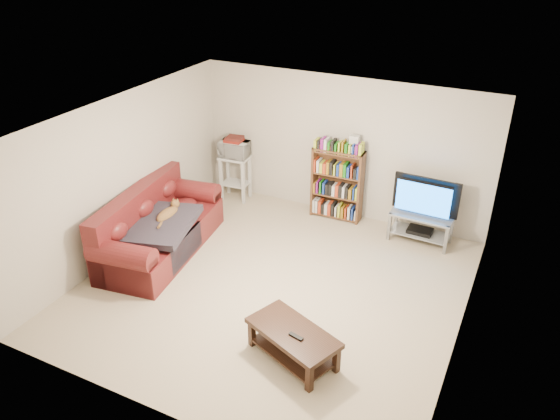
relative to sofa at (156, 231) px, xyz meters
The scene contains 19 objects.
floor 2.07m from the sofa, ahead, with size 5.00×5.00×0.00m, color beige.
ceiling 2.90m from the sofa, ahead, with size 5.00×5.00×0.00m, color white.
wall_back 3.30m from the sofa, 50.03° to the left, with size 5.00×5.00×0.00m, color beige.
wall_front 3.39m from the sofa, 51.41° to the right, with size 5.00×5.00×0.00m, color beige.
wall_left 0.97m from the sofa, behind, with size 5.00×5.00×0.00m, color beige.
wall_right 4.62m from the sofa, ahead, with size 5.00×5.00×0.00m, color beige.
sofa is the anchor object (origin of this frame).
blanket 0.34m from the sofa, 31.70° to the right, with size 0.90×1.17×0.10m, color #2F2934.
cat 0.35m from the sofa, 23.35° to the left, with size 0.25×0.64×0.19m, color brown, non-canonical shape.
coffee_table 3.13m from the sofa, 22.94° to the right, with size 1.22×0.92×0.40m.
remote 3.23m from the sofa, 23.79° to the right, with size 0.18×0.05×0.02m, color black.
tv_stand 4.12m from the sofa, 29.96° to the left, with size 0.97×0.46×0.48m.
television 4.15m from the sofa, 29.96° to the left, with size 1.03×0.14×0.59m, color black.
dvd_player 4.13m from the sofa, 29.96° to the left, with size 0.38×0.27×0.06m, color black.
bookshelf 3.07m from the sofa, 46.97° to the left, with size 0.87×0.29×1.24m.
shelf_clutter 3.29m from the sofa, 45.86° to the left, with size 0.63×0.21×0.28m.
microwave_stand 2.12m from the sofa, 85.27° to the left, with size 0.55×0.42×0.83m.
microwave 2.20m from the sofa, 85.27° to the left, with size 0.51×0.35×0.28m, color silver.
game_boxes 2.25m from the sofa, 85.27° to the left, with size 0.30×0.26×0.05m, color maroon.
Camera 1 is at (2.84, -5.57, 4.54)m, focal length 35.00 mm.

